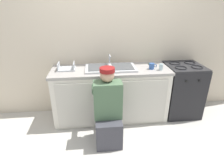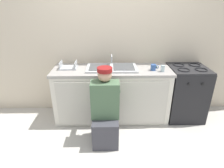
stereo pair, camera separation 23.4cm
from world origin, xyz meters
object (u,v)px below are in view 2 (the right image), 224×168
Objects in this scene: stove_range at (185,93)px; plumber_person at (105,113)px; dish_rack_tray at (68,67)px; coffee_mug at (153,67)px; water_glass at (163,68)px; sink_double_basin at (112,68)px; cell_phone at (154,66)px.

stove_range is 1.49m from plumber_person.
dish_rack_tray is 2.22× the size of coffee_mug.
plumber_person is at bearing -47.95° from dish_rack_tray.
water_glass reaches higher than stove_range.
sink_double_basin is at bearing 172.83° from coffee_mug.
sink_double_basin is at bearing -171.39° from cell_phone.
dish_rack_tray is at bearing 132.05° from plumber_person.
sink_double_basin is 0.71m from cell_phone.
sink_double_basin is 0.79m from water_glass.
coffee_mug is (0.75, 0.54, 0.48)m from plumber_person.
sink_double_basin is 0.87× the size of stove_range.
water_glass is at bearing -7.10° from dish_rack_tray.
sink_double_basin is 2.86× the size of dish_rack_tray.
sink_double_basin is at bearing 169.42° from water_glass.
plumber_person is 1.17m from cell_phone.
dish_rack_tray is 1.49m from water_glass.
sink_double_basin is at bearing 80.80° from plumber_person.
sink_double_basin is at bearing -3.17° from dish_rack_tray.
coffee_mug is (1.35, -0.12, 0.02)m from dish_rack_tray.
plumber_person is 1.04m from coffee_mug.
coffee_mug is at bearing -5.10° from dish_rack_tray.
cell_phone is (0.70, 0.11, -0.01)m from sink_double_basin.
dish_rack_tray is 1.35m from coffee_mug.
sink_double_basin reaches higher than cell_phone.
cell_phone is at bearing 73.92° from coffee_mug.
plumber_person is 1.11m from water_glass.
dish_rack_tray is at bearing 174.90° from coffee_mug.
stove_range is 0.78m from coffee_mug.
coffee_mug is at bearing -172.48° from stove_range.
sink_double_basin reaches higher than stove_range.
water_glass is (-0.47, -0.14, 0.49)m from stove_range.
dish_rack_tray is at bearing 178.80° from stove_range.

